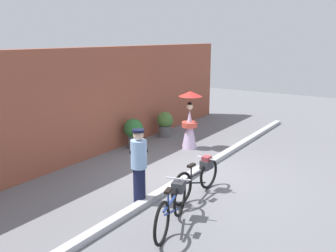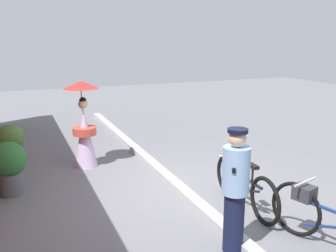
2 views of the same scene
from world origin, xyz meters
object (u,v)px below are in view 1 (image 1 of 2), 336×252
Objects in this scene: person_with_parasol at (190,121)px; potted_plant_small at (134,131)px; bicycle_far_side at (198,177)px; potted_plant_by_door at (165,123)px; person_officer at (139,165)px; bicycle_near_officer at (173,205)px.

potted_plant_small is (-0.95, 1.47, -0.33)m from person_with_parasol.
potted_plant_by_door is at bearing 42.72° from bicycle_far_side.
potted_plant_small is at bearing 59.95° from bicycle_far_side.
potted_plant_by_door is (4.71, 2.56, -0.38)m from person_officer.
bicycle_far_side is at bearing -120.05° from potted_plant_small.
bicycle_far_side is at bearing -137.28° from potted_plant_by_door.
person_with_parasol is at bearing -57.01° from potted_plant_small.
person_with_parasol reaches higher than potted_plant_by_door.
bicycle_near_officer is 0.98× the size of bicycle_far_side.
bicycle_near_officer is at bearing -144.40° from potted_plant_by_door.
person_officer is at bearing -139.28° from potted_plant_small.
potted_plant_by_door is at bearing 28.54° from person_officer.
potted_plant_by_door is 0.93× the size of potted_plant_small.
person_officer reaches higher than bicycle_near_officer.
person_with_parasol is (2.94, 1.96, 0.46)m from bicycle_far_side.
potted_plant_by_door is (0.73, 1.43, -0.40)m from person_with_parasol.
bicycle_far_side is 1.40m from person_officer.
person_with_parasol reaches higher than potted_plant_small.
bicycle_near_officer is 4.99m from person_with_parasol.
bicycle_far_side is 1.93× the size of potted_plant_small.
bicycle_near_officer is at bearing -111.66° from person_officer.
bicycle_near_officer reaches higher than bicycle_far_side.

